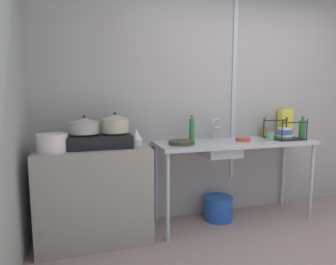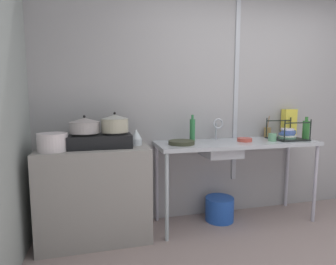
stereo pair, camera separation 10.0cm
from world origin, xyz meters
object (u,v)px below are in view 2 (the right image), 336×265
at_px(pot_on_right_burner, 115,123).
at_px(percolator, 136,137).
at_px(cereal_box, 289,123).
at_px(bucket_on_floor, 219,209).
at_px(faucet, 218,125).
at_px(sink_basin, 220,149).
at_px(dish_rack, 287,135).
at_px(cup_by_rack, 272,137).
at_px(utensil_jar, 267,132).
at_px(small_bowl_on_drainboard, 245,140).
at_px(bottle_by_sink, 192,130).
at_px(stove, 100,140).
at_px(pot_on_left_burner, 85,125).
at_px(pot_beside_stove, 53,142).
at_px(bottle_by_rack, 306,130).
at_px(frying_pan, 182,142).

relative_size(pot_on_right_burner, percolator, 1.62).
bearing_deg(cereal_box, bucket_on_floor, -175.31).
bearing_deg(faucet, cereal_box, 3.76).
relative_size(faucet, bucket_on_floor, 0.77).
relative_size(sink_basin, dish_rack, 1.07).
xyz_separation_m(faucet, bucket_on_floor, (0.00, -0.09, -0.91)).
bearing_deg(cereal_box, percolator, -178.71).
height_order(cup_by_rack, utensil_jar, utensil_jar).
xyz_separation_m(dish_rack, cereal_box, (0.18, 0.21, 0.11)).
xyz_separation_m(sink_basin, faucet, (0.04, 0.17, 0.23)).
bearing_deg(dish_rack, bucket_on_floor, 175.13).
distance_m(small_bowl_on_drainboard, bottle_by_sink, 0.57).
bearing_deg(stove, dish_rack, -0.25).
height_order(pot_on_left_burner, dish_rack, pot_on_left_burner).
distance_m(pot_beside_stove, bottle_by_rack, 2.60).
bearing_deg(pot_on_right_burner, faucet, 7.29).
bearing_deg(bucket_on_floor, percolator, -178.14).
bearing_deg(cereal_box, sink_basin, -171.25).
height_order(faucet, bottle_by_rack, bottle_by_rack).
distance_m(pot_on_left_burner, pot_beside_stove, 0.31).
xyz_separation_m(pot_on_left_burner, frying_pan, (0.91, -0.04, -0.19)).
xyz_separation_m(pot_beside_stove, small_bowl_on_drainboard, (1.88, 0.08, -0.06)).
relative_size(stove, cup_by_rack, 6.70).
bearing_deg(small_bowl_on_drainboard, cup_by_rack, -12.01).
height_order(small_bowl_on_drainboard, bottle_by_rack, bottle_by_rack).
relative_size(small_bowl_on_drainboard, bottle_by_rack, 0.62).
xyz_separation_m(cup_by_rack, bucket_on_floor, (-0.53, 0.14, -0.80)).
xyz_separation_m(pot_on_right_burner, cereal_box, (2.06, 0.20, -0.06)).
bearing_deg(utensil_jar, bottle_by_rack, -42.52).
height_order(stove, small_bowl_on_drainboard, stove).
bearing_deg(sink_basin, percolator, 176.67).
distance_m(percolator, sink_basin, 0.88).
bearing_deg(pot_on_left_burner, bottle_by_rack, -1.61).
distance_m(pot_beside_stove, cup_by_rack, 2.17).
distance_m(stove, bottle_by_sink, 0.93).
height_order(utensil_jar, bucket_on_floor, utensil_jar).
bearing_deg(small_bowl_on_drainboard, dish_rack, 0.88).
xyz_separation_m(pot_on_right_burner, frying_pan, (0.64, -0.04, -0.20)).
relative_size(small_bowl_on_drainboard, utensil_jar, 0.62).
height_order(small_bowl_on_drainboard, utensil_jar, utensil_jar).
xyz_separation_m(pot_on_left_burner, bottle_by_rack, (2.34, -0.07, -0.10)).
bearing_deg(stove, bottle_by_sink, 4.73).
height_order(percolator, sink_basin, percolator).
xyz_separation_m(frying_pan, dish_rack, (1.24, 0.03, 0.03)).
distance_m(pot_on_right_burner, bucket_on_floor, 1.48).
bearing_deg(bottle_by_rack, frying_pan, 178.81).
bearing_deg(faucet, utensil_jar, 5.50).
relative_size(frying_pan, bottle_by_sink, 0.91).
height_order(pot_on_right_burner, bottle_by_sink, pot_on_right_burner).
xyz_separation_m(bottle_by_sink, cereal_box, (1.27, 0.13, 0.04)).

